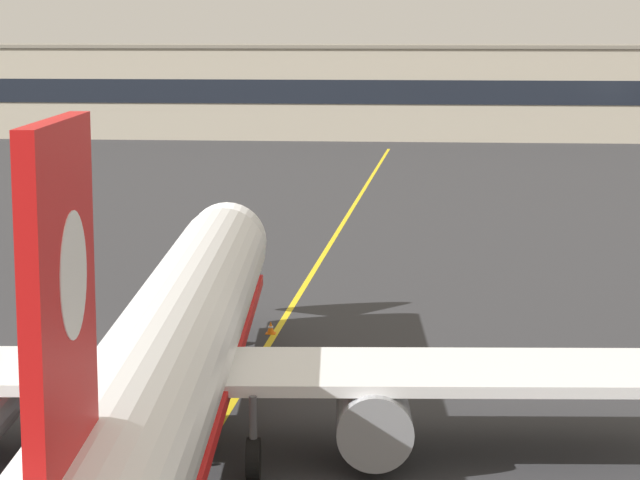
# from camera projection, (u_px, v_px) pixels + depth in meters

# --- Properties ---
(taxiway_centreline) EXTENTS (3.67, 179.97, 0.01)m
(taxiway_centreline) POSITION_uv_depth(u_px,v_px,m) (270.00, 342.00, 55.77)
(taxiway_centreline) COLOR yellow
(taxiway_centreline) RESTS_ON ground
(airliner_foreground) EXTENTS (32.27, 41.53, 11.65)m
(airliner_foreground) POSITION_uv_depth(u_px,v_px,m) (172.00, 354.00, 40.06)
(airliner_foreground) COLOR white
(airliner_foreground) RESTS_ON ground
(safety_cone_by_nose_gear) EXTENTS (0.44, 0.44, 0.55)m
(safety_cone_by_nose_gear) POSITION_uv_depth(u_px,v_px,m) (271.00, 328.00, 57.24)
(safety_cone_by_nose_gear) COLOR orange
(safety_cone_by_nose_gear) RESTS_ON ground
(terminal_building) EXTENTS (166.29, 12.40, 11.21)m
(terminal_building) POSITION_uv_depth(u_px,v_px,m) (418.00, 91.00, 157.66)
(terminal_building) COLOR #B2A893
(terminal_building) RESTS_ON ground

